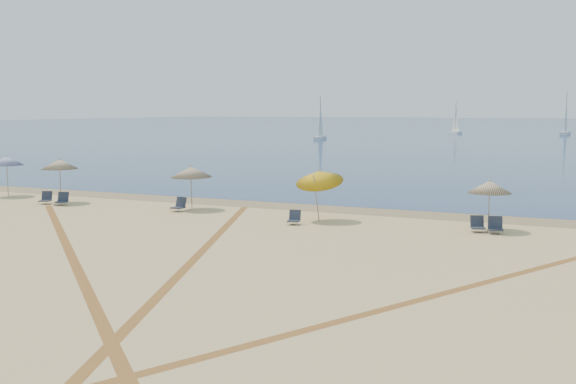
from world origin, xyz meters
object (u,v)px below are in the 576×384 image
Objects in this scene: chair_3 at (179,205)px; chair_1 at (46,198)px; umbrella_0 at (7,161)px; umbrella_1 at (60,164)px; umbrella_4 at (490,187)px; sailboat_0 at (456,124)px; sailboat_1 at (566,122)px; umbrella_2 at (191,172)px; chair_6 at (495,226)px; sailboat_2 at (320,126)px; umbrella_3 at (319,176)px; chair_4 at (294,218)px; chair_5 at (478,225)px; chair_2 at (62,199)px.

chair_1 is at bearing -171.63° from chair_3.
umbrella_1 is (5.13, -1.06, 0.04)m from umbrella_0.
umbrella_4 is 0.33× the size of sailboat_0.
umbrella_1 reaches higher than umbrella_4.
sailboat_1 is at bearing -31.14° from sailboat_0.
chair_1 is (-24.15, -1.27, -1.63)m from umbrella_4.
umbrella_2 is at bearing -1.14° from umbrella_0.
umbrella_2 is at bearing 77.17° from chair_3.
chair_6 is 0.11× the size of sailboat_2.
umbrella_1 is 1.09× the size of umbrella_2.
umbrella_3 is 3.67× the size of chair_3.
chair_3 is at bearing -17.99° from chair_1.
chair_4 is at bearing -88.59° from sailboat_1.
umbrella_2 is 124.30m from sailboat_1.
umbrella_0 is at bearing -125.96° from sailboat_0.
sailboat_2 reaches higher than umbrella_4.
sailboat_0 is (0.61, 124.01, 1.81)m from chair_1.
sailboat_2 is (-40.27, 83.57, 0.35)m from umbrella_4.
chair_1 is at bearing -125.05° from umbrella_1.
chair_5 is at bearing 0.10° from umbrella_1.
umbrella_1 is 15.36m from chair_4.
umbrella_0 is at bearing 141.81° from chair_2.
sailboat_2 is (-17.35, 84.88, 1.97)m from chair_2.
sailboat_0 is at bearing 86.01° from chair_4.
chair_2 is 1.16× the size of chair_3.
chair_2 is at bearing -170.58° from chair_3.
umbrella_3 is at bearing -116.24° from sailboat_0.
chair_3 is at bearing -91.91° from sailboat_1.
umbrella_0 is 3.08× the size of chair_6.
chair_5 is (15.29, 0.08, -0.02)m from chair_3.
sailboat_0 is at bearing 87.53° from umbrella_0.
chair_3 is at bearing 167.68° from chair_6.
umbrella_2 is 2.76× the size of chair_1.
umbrella_0 is at bearing 168.29° from umbrella_1.
umbrella_0 is 13.39m from umbrella_2.
chair_4 is 0.89× the size of chair_5.
chair_2 is 1.05× the size of chair_5.
chair_1 reaches higher than chair_5.
chair_3 reaches higher than chair_1.
chair_4 is at bearing -6.91° from umbrella_0.
sailboat_0 is at bearing 97.70° from chair_3.
sailboat_2 is at bearing 103.51° from chair_6.
umbrella_4 is 8.88m from chair_4.
sailboat_2 is (-40.66, 84.22, 1.97)m from chair_6.
umbrella_4 is at bearing -19.30° from chair_1.
umbrella_0 is 3.35× the size of chair_3.
umbrella_0 is 2.90× the size of chair_2.
sailboat_0 is (-23.53, 122.75, 0.18)m from umbrella_4.
sailboat_2 reaches higher than chair_4.
sailboat_0 is 22.50m from sailboat_1.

